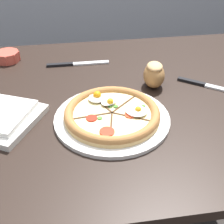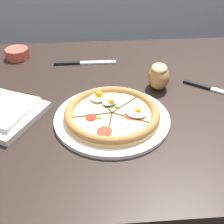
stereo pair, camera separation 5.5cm
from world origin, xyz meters
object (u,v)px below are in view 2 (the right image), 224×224
Objects in this scene: dining_table at (120,119)px; knife_spare at (216,90)px; knife_main at (84,63)px; bread_piece_near at (159,76)px; pizza at (112,115)px; ramekin_bowl at (17,53)px.

dining_table is 6.48× the size of knife_spare.
knife_main is 0.51m from knife_spare.
dining_table is at bearing -159.22° from bread_piece_near.
pizza is at bearing -122.21° from knife_spare.
bread_piece_near reaches higher than knife_main.
pizza is at bearing -134.18° from bread_piece_near.
bread_piece_near reaches higher than knife_spare.
bread_piece_near is 0.54× the size of knife_spare.
bread_piece_near is at bearing -154.48° from knife_spare.
bread_piece_near reaches higher than pizza.
dining_table is 0.17m from pizza.
bread_piece_near is (0.14, 0.05, 0.14)m from dining_table.
dining_table is 0.30m from knife_main.
knife_spare is at bearing 20.91° from pizza.
pizza is at bearing -106.47° from dining_table.
knife_spare is (0.33, 0.01, 0.09)m from dining_table.
bread_piece_near is 0.44× the size of knife_main.
pizza is 1.72× the size of knife_spare.
knife_spare is at bearing 2.25° from dining_table.
knife_spare is (0.19, -0.04, -0.04)m from bread_piece_near.
bread_piece_near is at bearing -38.63° from knife_main.
ramekin_bowl is (-0.35, 0.46, 0.00)m from pizza.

